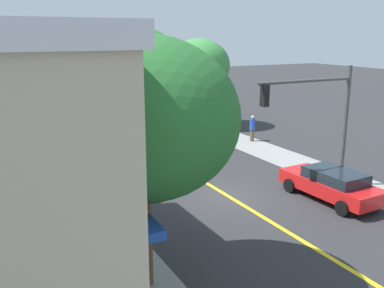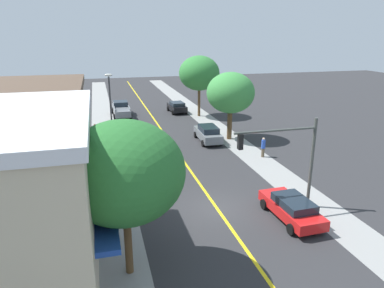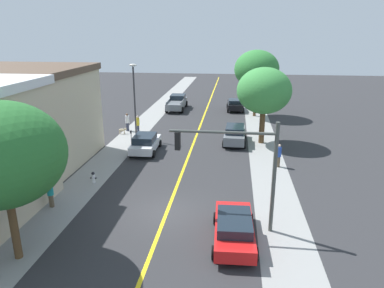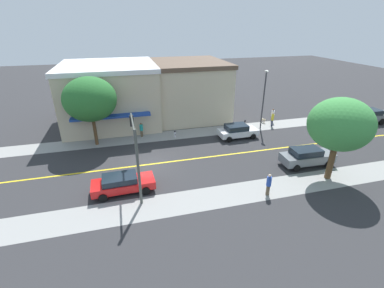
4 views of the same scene
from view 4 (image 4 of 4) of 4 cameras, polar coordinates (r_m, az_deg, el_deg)
ground_plane at (r=25.08m, az=-8.84°, el=-4.27°), size 140.00×140.00×0.00m
sidewalk_left at (r=30.77m, az=-10.24°, el=1.29°), size 2.73×126.00×0.01m
sidewalk_right at (r=19.78m, az=-6.59°, el=-12.91°), size 2.73×126.00×0.01m
road_centerline_stripe at (r=25.08m, az=-8.84°, el=-4.27°), size 0.20×126.00×0.00m
pale_office_building at (r=35.80m, az=-16.89°, el=10.19°), size 12.34×11.27×7.36m
corner_shop_building at (r=36.67m, az=-2.00°, el=11.52°), size 10.43×11.01×7.31m
street_tree_left_near at (r=23.60m, az=28.97°, el=3.64°), size 4.82×4.82×6.85m
street_tree_left_far at (r=28.87m, az=-20.88°, el=8.88°), size 5.23×5.23×7.17m
fire_hydrant at (r=30.44m, az=-3.65°, el=2.18°), size 0.44×0.24×0.79m
parking_meter at (r=32.64m, az=11.15°, el=4.30°), size 0.12×0.18×1.37m
traffic_light_mast at (r=19.77m, az=-11.96°, el=-0.36°), size 5.26×0.32×5.75m
street_lamp at (r=32.81m, az=15.07°, el=10.22°), size 0.70×0.36×7.01m
red_sedan_right_curb at (r=21.37m, az=-14.56°, el=-8.04°), size 2.18×4.77×1.40m
white_sedan_left_curb at (r=30.54m, az=9.63°, el=2.78°), size 2.19×4.41×1.54m
grey_sedan_right_curb at (r=26.46m, az=23.23°, el=-2.44°), size 2.15×4.84×1.64m
grey_pickup_truck at (r=40.87m, az=32.80°, el=4.93°), size 2.31×5.96×1.79m
pedestrian_white_shirt at (r=36.27m, az=16.76°, el=5.88°), size 0.40×0.40×1.83m
pedestrian_yellow_shirt at (r=34.80m, az=16.72°, el=5.12°), size 0.32×0.32×1.82m
pedestrian_blue_shirt at (r=21.03m, az=15.99°, el=-8.18°), size 0.36×0.36×1.79m
pedestrian_teal_shirt at (r=30.87m, az=-10.71°, el=3.07°), size 0.37×0.37×1.66m
small_dog at (r=36.01m, az=14.92°, el=5.01°), size 0.81×0.42×0.60m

